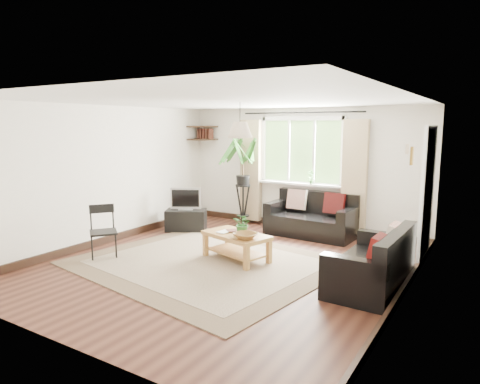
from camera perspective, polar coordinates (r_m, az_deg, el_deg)
The scene contains 24 objects.
floor at distance 6.45m, azimuth -1.88°, elevation -9.72°, with size 5.50×5.50×0.00m, color black.
ceiling at distance 6.12m, azimuth -2.00°, elevation 12.07°, with size 5.50×5.50×0.00m, color white.
wall_back at distance 8.59m, azimuth 8.23°, elevation 3.06°, with size 5.00×0.02×2.40m, color white.
wall_front at distance 4.20m, azimuth -23.12°, elevation -3.66°, with size 5.00×0.02×2.40m, color white.
wall_left at distance 7.83m, azimuth -17.41°, elevation 2.18°, with size 0.02×5.50×2.40m, color white.
wall_right at distance 5.25m, azimuth 21.50°, elevation -1.17°, with size 0.02×5.50×2.40m, color white.
rug at distance 6.56m, azimuth -4.50°, elevation -9.33°, with size 3.60×3.09×0.02m, color beige.
window at distance 8.52m, azimuth 8.18°, elevation 5.38°, with size 2.50×0.16×2.16m, color white, non-canonical shape.
door at distance 6.94m, azimuth 23.65°, elevation -0.64°, with size 0.06×0.96×2.06m, color silver.
corner_shelf at distance 9.46m, azimuth -5.03°, elevation 7.84°, with size 0.50×0.50×0.34m, color black, non-canonical shape.
pendant_lamp at distance 6.45m, azimuth 0.00°, elevation 8.81°, with size 0.36×0.36×0.54m, color beige, non-canonical shape.
wall_sconce at distance 5.49m, azimuth 21.65°, elevation 4.92°, with size 0.12×0.12×0.28m, color beige, non-canonical shape.
sofa_back at distance 8.13m, azimuth 9.47°, elevation -3.12°, with size 1.63×0.82×0.77m, color black, non-canonical shape.
sofa_right at distance 5.78m, azimuth 17.06°, elevation -8.58°, with size 0.78×1.55×0.73m, color black, non-canonical shape.
coffee_table at distance 6.61m, azimuth -0.49°, elevation -7.34°, with size 1.04×0.56×0.42m, color brown, non-canonical shape.
table_plant at distance 6.48m, azimuth 0.38°, elevation -4.29°, with size 0.28×0.25×0.32m, color #2E6829.
bowl at distance 6.27m, azimuth 0.74°, elevation -5.84°, with size 0.34×0.34×0.08m, color brown.
book_a at distance 6.68m, azimuth -2.62°, elevation -5.20°, with size 0.16×0.23×0.02m, color white.
book_b at distance 6.77m, azimuth -0.97°, elevation -4.98°, with size 0.18×0.24×0.02m, color #4F291F.
tv_stand at distance 8.52m, azimuth -7.20°, elevation -3.73°, with size 0.77×0.44×0.42m, color black.
tv at distance 8.43m, azimuth -7.26°, elevation -0.84°, with size 0.59×0.20×0.46m, color #A5A5AA, non-canonical shape.
palm_stand at distance 8.76m, azimuth 0.40°, elevation 1.42°, with size 0.72×0.72×1.84m, color black, non-canonical shape.
folding_chair at distance 6.93m, azimuth -17.75°, elevation -5.25°, with size 0.43×0.43×0.84m, color black, non-canonical shape.
sill_plant at distance 8.40m, azimuth 9.45°, elevation 1.98°, with size 0.14×0.10×0.27m, color #2D6023.
Camera 1 is at (3.37, -5.10, 2.06)m, focal length 32.00 mm.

